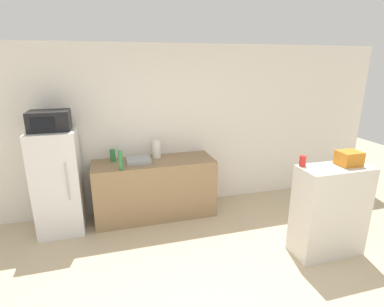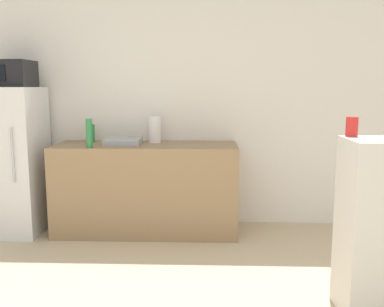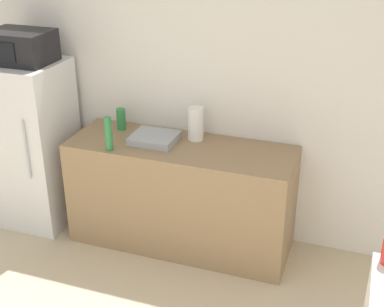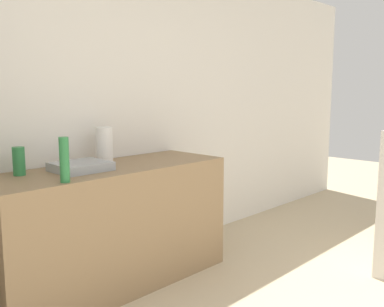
{
  "view_description": "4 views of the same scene",
  "coord_description": "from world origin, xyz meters",
  "px_view_note": "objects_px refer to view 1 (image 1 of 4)",
  "views": [
    {
      "loc": [
        -0.69,
        -1.74,
        2.33
      ],
      "look_at": [
        0.36,
        1.92,
        1.16
      ],
      "focal_mm": 28.0,
      "sensor_mm": 36.0,
      "label": 1
    },
    {
      "loc": [
        0.54,
        -1.68,
        1.47
      ],
      "look_at": [
        0.43,
        1.66,
        0.95
      ],
      "focal_mm": 40.0,
      "sensor_mm": 36.0,
      "label": 2
    },
    {
      "loc": [
        1.29,
        -1.08,
        2.65
      ],
      "look_at": [
        0.23,
        1.95,
        1.13
      ],
      "focal_mm": 50.0,
      "sensor_mm": 36.0,
      "label": 3
    },
    {
      "loc": [
        -1.83,
        -0.02,
        1.44
      ],
      "look_at": [
        0.03,
        1.79,
        1.06
      ],
      "focal_mm": 40.0,
      "sensor_mm": 36.0,
      "label": 4
    }
  ],
  "objects_px": {
    "paper_towel_roll": "(157,149)",
    "bottle_tall": "(121,160)",
    "bottle_short": "(113,155)",
    "basket": "(349,158)",
    "refrigerator": "(58,182)",
    "microwave": "(49,121)",
    "jar": "(303,161)"
  },
  "relations": [
    {
      "from": "bottle_tall",
      "to": "paper_towel_roll",
      "type": "xyz_separation_m",
      "value": [
        0.57,
        0.42,
        -0.0
      ]
    },
    {
      "from": "refrigerator",
      "to": "microwave",
      "type": "relative_size",
      "value": 2.89
    },
    {
      "from": "microwave",
      "to": "basket",
      "type": "distance_m",
      "value": 3.77
    },
    {
      "from": "basket",
      "to": "paper_towel_roll",
      "type": "relative_size",
      "value": 0.95
    },
    {
      "from": "bottle_short",
      "to": "paper_towel_roll",
      "type": "xyz_separation_m",
      "value": [
        0.66,
        0.01,
        0.04
      ]
    },
    {
      "from": "refrigerator",
      "to": "basket",
      "type": "bearing_deg",
      "value": -23.37
    },
    {
      "from": "bottle_short",
      "to": "basket",
      "type": "xyz_separation_m",
      "value": [
        2.69,
        -1.69,
        0.24
      ]
    },
    {
      "from": "microwave",
      "to": "paper_towel_roll",
      "type": "height_order",
      "value": "microwave"
    },
    {
      "from": "microwave",
      "to": "paper_towel_roll",
      "type": "distance_m",
      "value": 1.55
    },
    {
      "from": "microwave",
      "to": "jar",
      "type": "distance_m",
      "value": 3.23
    },
    {
      "from": "paper_towel_roll",
      "to": "bottle_tall",
      "type": "bearing_deg",
      "value": -143.69
    },
    {
      "from": "refrigerator",
      "to": "bottle_short",
      "type": "distance_m",
      "value": 0.83
    },
    {
      "from": "refrigerator",
      "to": "microwave",
      "type": "xyz_separation_m",
      "value": [
        -0.0,
        -0.0,
        0.86
      ]
    },
    {
      "from": "microwave",
      "to": "bottle_short",
      "type": "relative_size",
      "value": 2.74
    },
    {
      "from": "refrigerator",
      "to": "paper_towel_roll",
      "type": "xyz_separation_m",
      "value": [
        1.43,
        0.21,
        0.3
      ]
    },
    {
      "from": "bottle_short",
      "to": "refrigerator",
      "type": "bearing_deg",
      "value": -165.05
    },
    {
      "from": "refrigerator",
      "to": "paper_towel_roll",
      "type": "relative_size",
      "value": 5.37
    },
    {
      "from": "jar",
      "to": "paper_towel_roll",
      "type": "distance_m",
      "value": 2.17
    },
    {
      "from": "bottle_tall",
      "to": "jar",
      "type": "distance_m",
      "value": 2.36
    },
    {
      "from": "microwave",
      "to": "bottle_tall",
      "type": "xyz_separation_m",
      "value": [
        0.86,
        -0.2,
        -0.56
      ]
    },
    {
      "from": "bottle_short",
      "to": "basket",
      "type": "height_order",
      "value": "basket"
    },
    {
      "from": "bottle_tall",
      "to": "bottle_short",
      "type": "height_order",
      "value": "bottle_tall"
    },
    {
      "from": "refrigerator",
      "to": "basket",
      "type": "relative_size",
      "value": 5.65
    },
    {
      "from": "bottle_short",
      "to": "jar",
      "type": "bearing_deg",
      "value": -36.35
    },
    {
      "from": "bottle_short",
      "to": "basket",
      "type": "bearing_deg",
      "value": -32.23
    },
    {
      "from": "refrigerator",
      "to": "jar",
      "type": "distance_m",
      "value": 3.24
    },
    {
      "from": "refrigerator",
      "to": "bottle_short",
      "type": "height_order",
      "value": "refrigerator"
    },
    {
      "from": "bottle_tall",
      "to": "jar",
      "type": "height_order",
      "value": "jar"
    },
    {
      "from": "microwave",
      "to": "bottle_short",
      "type": "height_order",
      "value": "microwave"
    },
    {
      "from": "jar",
      "to": "refrigerator",
      "type": "bearing_deg",
      "value": 154.71
    },
    {
      "from": "paper_towel_roll",
      "to": "refrigerator",
      "type": "bearing_deg",
      "value": -171.55
    },
    {
      "from": "basket",
      "to": "refrigerator",
      "type": "bearing_deg",
      "value": 156.63
    }
  ]
}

